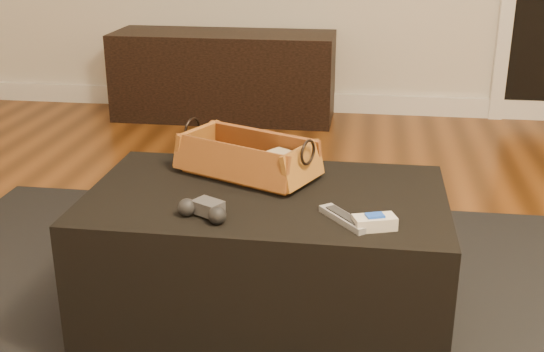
# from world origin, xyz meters

# --- Properties ---
(baseboard) EXTENTS (5.00, 0.04, 0.12)m
(baseboard) POSITION_xyz_m (0.00, 2.73, 0.06)
(baseboard) COLOR white
(baseboard) RESTS_ON floor
(media_cabinet) EXTENTS (1.33, 0.45, 0.52)m
(media_cabinet) POSITION_xyz_m (-0.81, 2.51, 0.26)
(media_cabinet) COLOR black
(media_cabinet) RESTS_ON floor
(area_rug) EXTENTS (2.60, 2.00, 0.01)m
(area_rug) POSITION_xyz_m (-0.19, 0.18, 0.01)
(area_rug) COLOR black
(area_rug) RESTS_ON floor
(ottoman) EXTENTS (1.00, 0.60, 0.42)m
(ottoman) POSITION_xyz_m (-0.19, 0.23, 0.22)
(ottoman) COLOR black
(ottoman) RESTS_ON area_rug
(tv_remote) EXTENTS (0.22, 0.12, 0.02)m
(tv_remote) POSITION_xyz_m (-0.30, 0.37, 0.46)
(tv_remote) COLOR black
(tv_remote) RESTS_ON wicker_basket
(cloth_bundle) EXTENTS (0.14, 0.13, 0.06)m
(cloth_bundle) POSITION_xyz_m (-0.16, 0.36, 0.48)
(cloth_bundle) COLOR tan
(cloth_bundle) RESTS_ON wicker_basket
(wicker_basket) EXTENTS (0.46, 0.36, 0.15)m
(wicker_basket) POSITION_xyz_m (-0.27, 0.37, 0.48)
(wicker_basket) COLOR #AA6426
(wicker_basket) RESTS_ON ottoman
(game_controller) EXTENTS (0.15, 0.12, 0.05)m
(game_controller) POSITION_xyz_m (-0.32, 0.04, 0.46)
(game_controller) COLOR #38383C
(game_controller) RESTS_ON ottoman
(silver_remote) EXTENTS (0.14, 0.16, 0.02)m
(silver_remote) POSITION_xyz_m (0.03, 0.07, 0.44)
(silver_remote) COLOR #97989E
(silver_remote) RESTS_ON ottoman
(cream_gadget) EXTENTS (0.12, 0.08, 0.04)m
(cream_gadget) POSITION_xyz_m (0.11, 0.04, 0.45)
(cream_gadget) COLOR beige
(cream_gadget) RESTS_ON ottoman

